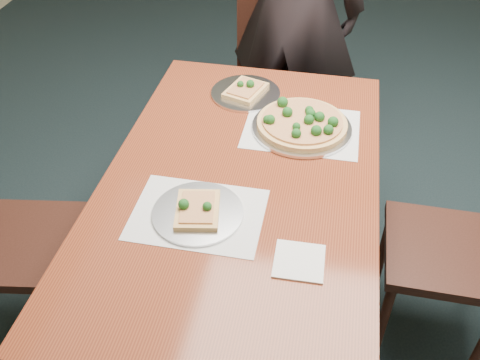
% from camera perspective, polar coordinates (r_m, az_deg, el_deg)
% --- Properties ---
extents(ground, '(8.00, 8.00, 0.00)m').
position_cam_1_polar(ground, '(2.49, 9.20, -9.58)').
color(ground, black).
rests_on(ground, ground).
extents(dining_table, '(0.90, 1.50, 0.75)m').
position_cam_1_polar(dining_table, '(1.82, -0.00, -2.20)').
color(dining_table, '#622413').
rests_on(dining_table, ground).
extents(chair_far, '(0.44, 0.44, 0.91)m').
position_cam_1_polar(chair_far, '(2.78, 3.51, 10.77)').
color(chair_far, black).
rests_on(chair_far, ground).
extents(chair_right, '(0.42, 0.42, 0.91)m').
position_cam_1_polar(chair_right, '(2.05, 23.59, -6.10)').
color(chair_right, black).
rests_on(chair_right, ground).
extents(diner, '(0.73, 0.56, 1.80)m').
position_cam_1_polar(diner, '(2.65, 5.94, 18.40)').
color(diner, black).
rests_on(diner, ground).
extents(placemat_main, '(0.42, 0.32, 0.00)m').
position_cam_1_polar(placemat_main, '(2.00, 6.58, 5.43)').
color(placemat_main, white).
rests_on(placemat_main, dining_table).
extents(placemat_near, '(0.40, 0.30, 0.00)m').
position_cam_1_polar(placemat_near, '(1.64, -4.52, -3.65)').
color(placemat_near, white).
rests_on(placemat_near, dining_table).
extents(pizza_pan, '(0.37, 0.37, 0.07)m').
position_cam_1_polar(pizza_pan, '(1.99, 6.64, 5.97)').
color(pizza_pan, silver).
rests_on(pizza_pan, dining_table).
extents(slice_plate_near, '(0.28, 0.28, 0.06)m').
position_cam_1_polar(slice_plate_near, '(1.63, -4.56, -3.33)').
color(slice_plate_near, silver).
rests_on(slice_plate_near, dining_table).
extents(slice_plate_far, '(0.28, 0.28, 0.06)m').
position_cam_1_polar(slice_plate_far, '(2.19, 0.60, 9.42)').
color(slice_plate_far, silver).
rests_on(slice_plate_far, dining_table).
extents(napkin, '(0.14, 0.14, 0.01)m').
position_cam_1_polar(napkin, '(1.52, 6.33, -8.59)').
color(napkin, white).
rests_on(napkin, dining_table).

